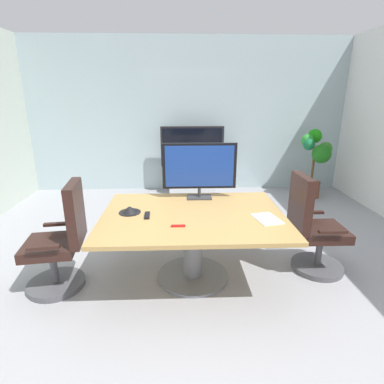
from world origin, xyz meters
TOP-DOWN VIEW (x-y plane):
  - ground_plane at (0.00, 0.00)m, footprint 7.71×7.71m
  - wall_back_glass_partition at (0.00, 3.35)m, footprint 6.27×0.10m
  - conference_table at (-0.04, 0.04)m, footprint 1.83×1.35m
  - office_chair_left at (-1.35, -0.07)m, footprint 0.62×0.60m
  - office_chair_right at (1.27, 0.14)m, footprint 0.60×0.57m
  - tv_monitor at (0.05, 0.54)m, footprint 0.84×0.18m
  - wall_display_unit at (0.07, 3.00)m, footprint 1.20×0.36m
  - potted_plant at (2.34, 2.62)m, footprint 0.59×0.75m
  - conference_phone at (-0.68, 0.09)m, footprint 0.22×0.22m
  - remote_control at (-0.50, -0.01)m, footprint 0.06×0.17m
  - whiteboard_marker at (-0.19, -0.28)m, footprint 0.13×0.02m
  - paper_notepad at (0.67, -0.13)m, footprint 0.27×0.34m

SIDE VIEW (x-z plane):
  - ground_plane at x=0.00m, z-range 0.00..0.00m
  - wall_display_unit at x=0.07m, z-range -0.21..1.10m
  - office_chair_left at x=-1.35m, z-range -0.09..1.00m
  - office_chair_right at x=1.27m, z-range -0.09..1.00m
  - conference_table at x=-0.04m, z-range 0.19..0.92m
  - paper_notepad at x=0.67m, z-range 0.73..0.74m
  - remote_control at x=-0.50m, z-range 0.73..0.75m
  - whiteboard_marker at x=-0.19m, z-range 0.73..0.75m
  - potted_plant at x=2.34m, z-range 0.11..1.37m
  - conference_phone at x=-0.68m, z-range 0.73..0.80m
  - tv_monitor at x=0.05m, z-range 0.77..1.41m
  - wall_back_glass_partition at x=0.00m, z-range 0.00..2.93m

